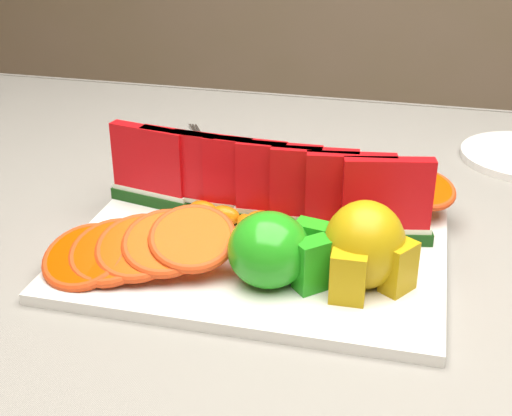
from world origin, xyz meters
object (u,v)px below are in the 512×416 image
object	(u,v)px
platter	(257,249)
apple_cluster	(276,251)
fork	(178,148)
pear_cluster	(366,248)

from	to	relation	value
platter	apple_cluster	xyz separation A→B (m)	(0.03, -0.06, 0.04)
platter	fork	bearing A→B (deg)	124.46
platter	fork	size ratio (longest dim) A/B	2.15
pear_cluster	fork	world-z (taller)	pear_cluster
fork	pear_cluster	bearing A→B (deg)	-46.27
apple_cluster	fork	size ratio (longest dim) A/B	0.63
fork	platter	bearing A→B (deg)	-55.54
platter	fork	xyz separation A→B (m)	(-0.19, 0.27, -0.00)
platter	pear_cluster	bearing A→B (deg)	-21.78
apple_cluster	pear_cluster	distance (m)	0.09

